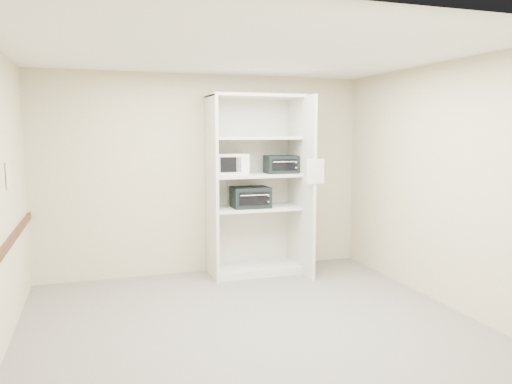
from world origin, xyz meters
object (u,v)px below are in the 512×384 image
object	(u,v)px
shelving_unit	(258,191)
toaster_oven_lower	(250,197)
toaster_oven_upper	(281,164)
microwave	(229,164)

from	to	relation	value
shelving_unit	toaster_oven_lower	xyz separation A→B (m)	(-0.13, -0.05, -0.07)
toaster_oven_upper	toaster_oven_lower	bearing A→B (deg)	-176.51
shelving_unit	toaster_oven_upper	distance (m)	0.48
shelving_unit	microwave	distance (m)	0.54
toaster_oven_upper	shelving_unit	bearing A→B (deg)	175.06
shelving_unit	microwave	bearing A→B (deg)	171.98
shelving_unit	toaster_oven_upper	xyz separation A→B (m)	(0.31, -0.04, 0.36)
microwave	toaster_oven_lower	xyz separation A→B (m)	(0.26, -0.10, -0.45)
microwave	toaster_oven_lower	world-z (taller)	microwave
toaster_oven_lower	toaster_oven_upper	bearing A→B (deg)	2.68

